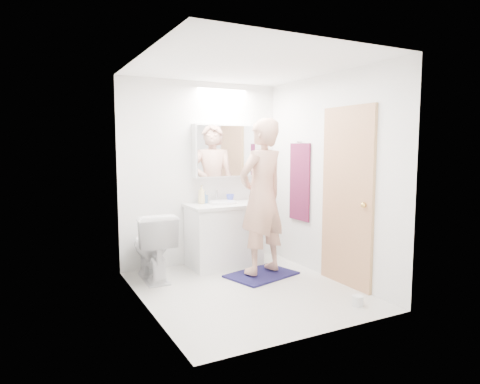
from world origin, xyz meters
TOP-DOWN VIEW (x-y plane):
  - floor at (0.00, 0.00)m, footprint 2.50×2.50m
  - ceiling at (0.00, 0.00)m, footprint 2.50×2.50m
  - wall_back at (0.00, 1.25)m, footprint 2.50×0.00m
  - wall_front at (0.00, -1.25)m, footprint 2.50×0.00m
  - wall_left at (-1.10, 0.00)m, footprint 0.00×2.50m
  - wall_right at (1.10, 0.00)m, footprint 0.00×2.50m
  - vanity_cabinet at (0.18, 0.96)m, footprint 0.90×0.55m
  - countertop at (0.18, 0.96)m, footprint 0.95×0.58m
  - sink_basin at (0.18, 0.99)m, footprint 0.36×0.36m
  - faucet at (0.18, 1.19)m, footprint 0.02×0.02m
  - medicine_cabinet at (0.30, 1.18)m, footprint 0.88×0.14m
  - mirror_panel at (0.30, 1.10)m, footprint 0.84×0.01m
  - toilet at (-0.80, 0.85)m, footprint 0.48×0.80m
  - bath_rug at (0.40, 0.36)m, footprint 0.92×0.74m
  - person at (0.40, 0.36)m, footprint 0.76×0.60m
  - door at (1.08, -0.35)m, footprint 0.04×0.80m
  - door_knob at (1.04, -0.65)m, footprint 0.06×0.06m
  - towel at (1.08, 0.55)m, footprint 0.02×0.42m
  - towel_hook at (1.07, 0.55)m, footprint 0.07×0.02m
  - soap_bottle_a at (-0.06, 1.11)m, footprint 0.10×0.10m
  - soap_bottle_b at (-0.00, 1.15)m, footprint 0.10×0.10m
  - toothbrush_cup at (0.36, 1.12)m, footprint 0.12×0.12m
  - toilet_paper_roll at (0.75, -0.91)m, footprint 0.11×0.11m

SIDE VIEW (x-z plane):
  - floor at x=0.00m, z-range 0.00..0.00m
  - bath_rug at x=0.40m, z-range 0.00..0.02m
  - toilet_paper_roll at x=0.75m, z-range 0.00..0.10m
  - vanity_cabinet at x=0.18m, z-range 0.00..0.78m
  - toilet at x=-0.80m, z-range 0.00..0.80m
  - countertop at x=0.18m, z-range 0.78..0.82m
  - sink_basin at x=0.18m, z-range 0.82..0.85m
  - toothbrush_cup at x=0.36m, z-range 0.82..0.92m
  - soap_bottle_b at x=0.00m, z-range 0.82..0.97m
  - faucet at x=0.18m, z-range 0.82..0.98m
  - soap_bottle_a at x=-0.06m, z-range 0.82..1.06m
  - door_knob at x=1.04m, z-range 0.92..0.98m
  - person at x=0.40m, z-range 0.05..1.89m
  - door at x=1.08m, z-range 0.00..2.00m
  - towel at x=1.08m, z-range 0.60..1.60m
  - wall_back at x=0.00m, z-range -0.05..2.45m
  - wall_front at x=0.00m, z-range -0.05..2.45m
  - wall_left at x=-1.10m, z-range -0.05..2.45m
  - wall_right at x=1.10m, z-range -0.05..2.45m
  - medicine_cabinet at x=0.30m, z-range 1.15..1.85m
  - mirror_panel at x=0.30m, z-range 1.17..1.83m
  - towel_hook at x=1.07m, z-range 1.61..1.63m
  - ceiling at x=0.00m, z-range 2.40..2.40m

